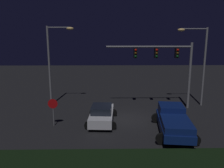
{
  "coord_description": "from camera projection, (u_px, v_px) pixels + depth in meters",
  "views": [
    {
      "loc": [
        -1.6,
        -18.04,
        6.79
      ],
      "look_at": [
        -1.28,
        1.03,
        2.89
      ],
      "focal_mm": 35.14,
      "sensor_mm": 36.0,
      "label": 1
    }
  ],
  "objects": [
    {
      "name": "ground_plane",
      "position": [
        127.0,
        119.0,
        19.06
      ],
      "size": [
        80.0,
        80.0,
        0.0
      ],
      "primitive_type": "plane",
      "color": "black"
    },
    {
      "name": "pickup_truck",
      "position": [
        173.0,
        119.0,
        16.16
      ],
      "size": [
        3.32,
        5.6,
        1.8
      ],
      "rotation": [
        0.0,
        0.0,
        1.45
      ],
      "color": "navy",
      "rests_on": "ground_plane"
    },
    {
      "name": "car_sedan",
      "position": [
        102.0,
        114.0,
        18.09
      ],
      "size": [
        2.63,
        4.49,
        1.51
      ],
      "rotation": [
        0.0,
        0.0,
        1.52
      ],
      "color": "silver",
      "rests_on": "ground_plane"
    },
    {
      "name": "traffic_signal_gantry",
      "position": [
        166.0,
        59.0,
        21.14
      ],
      "size": [
        8.32,
        0.56,
        6.5
      ],
      "color": "slate",
      "rests_on": "ground_plane"
    },
    {
      "name": "street_lamp_left",
      "position": [
        54.0,
        56.0,
        22.18
      ],
      "size": [
        2.71,
        0.44,
        8.09
      ],
      "color": "slate",
      "rests_on": "ground_plane"
    },
    {
      "name": "street_lamp_right",
      "position": [
        199.0,
        57.0,
        22.02
      ],
      "size": [
        3.02,
        0.44,
        7.95
      ],
      "color": "slate",
      "rests_on": "ground_plane"
    },
    {
      "name": "stop_sign",
      "position": [
        53.0,
        107.0,
        17.19
      ],
      "size": [
        0.76,
        0.08,
        2.23
      ],
      "color": "slate",
      "rests_on": "ground_plane"
    }
  ]
}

